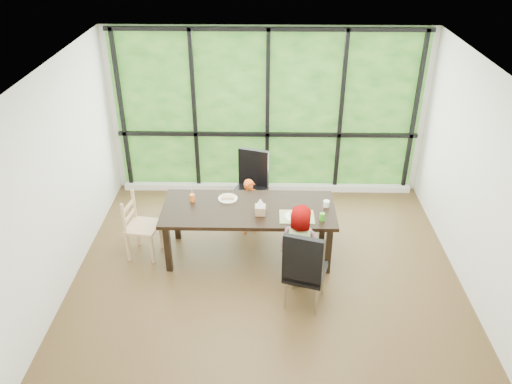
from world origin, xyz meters
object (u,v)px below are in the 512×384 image
at_px(plate_near, 295,217).
at_px(tissue_box, 260,210).
at_px(chair_end_beech, 143,227).
at_px(plate_far, 228,199).
at_px(chair_interior_leather, 306,267).
at_px(green_cup, 322,217).
at_px(dining_table, 249,231).
at_px(orange_cup, 192,198).
at_px(child_older, 301,245).
at_px(chair_window_leather, 250,188).
at_px(child_toddler, 250,206).
at_px(white_mug, 326,204).

distance_m(plate_near, tissue_box, 0.46).
height_order(chair_end_beech, plate_far, chair_end_beech).
height_order(chair_end_beech, tissue_box, chair_end_beech).
xyz_separation_m(chair_interior_leather, plate_far, (-0.99, 1.18, 0.22)).
bearing_deg(plate_far, green_cup, -22.34).
relative_size(chair_interior_leather, green_cup, 10.36).
height_order(dining_table, plate_far, plate_far).
bearing_deg(orange_cup, chair_interior_leather, -37.41).
distance_m(child_older, tissue_box, 0.70).
bearing_deg(plate_near, plate_far, 153.93).
bearing_deg(plate_far, chair_window_leather, 68.37).
xyz_separation_m(child_toddler, child_older, (0.67, -1.10, 0.12)).
relative_size(chair_end_beech, plate_far, 3.44).
distance_m(plate_near, green_cup, 0.34).
xyz_separation_m(child_toddler, white_mug, (1.03, -0.51, 0.37)).
height_order(orange_cup, green_cup, green_cup).
xyz_separation_m(chair_interior_leather, plate_near, (-0.09, 0.74, 0.22)).
relative_size(plate_far, plate_near, 0.97).
xyz_separation_m(orange_cup, white_mug, (1.79, -0.10, -0.01)).
height_order(plate_near, white_mug, white_mug).
bearing_deg(tissue_box, child_toddler, 102.40).
bearing_deg(green_cup, chair_end_beech, 173.77).
bearing_deg(dining_table, plate_near, -19.59).
height_order(child_older, plate_far, child_older).
relative_size(child_older, orange_cup, 10.65).
relative_size(dining_table, plate_far, 8.69).
bearing_deg(child_toddler, dining_table, -104.90).
bearing_deg(orange_cup, green_cup, -14.57).
xyz_separation_m(dining_table, tissue_box, (0.16, -0.14, 0.43)).
bearing_deg(green_cup, child_toddler, 137.82).
xyz_separation_m(plate_far, green_cup, (1.23, -0.50, 0.04)).
relative_size(chair_end_beech, green_cup, 8.63).
height_order(dining_table, chair_end_beech, chair_end_beech).
xyz_separation_m(chair_end_beech, orange_cup, (0.67, 0.18, 0.35)).
bearing_deg(child_older, plate_far, -19.72).
xyz_separation_m(chair_end_beech, child_toddler, (1.43, 0.59, -0.02)).
bearing_deg(orange_cup, plate_far, 7.62).
distance_m(child_toddler, plate_near, 1.04).
xyz_separation_m(chair_interior_leather, white_mug, (0.33, 1.01, 0.25)).
relative_size(dining_table, white_mug, 26.74).
xyz_separation_m(dining_table, child_older, (0.67, -0.53, 0.17)).
xyz_separation_m(chair_window_leather, chair_interior_leather, (0.72, -1.86, 0.00)).
xyz_separation_m(plate_far, orange_cup, (-0.47, -0.06, 0.04)).
bearing_deg(plate_far, orange_cup, -172.38).
distance_m(child_toddler, tissue_box, 0.82).
relative_size(chair_end_beech, orange_cup, 8.77).
height_order(chair_interior_leather, white_mug, chair_interior_leather).
relative_size(dining_table, chair_window_leather, 2.11).
relative_size(child_toddler, tissue_box, 6.27).
bearing_deg(tissue_box, green_cup, -10.26).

